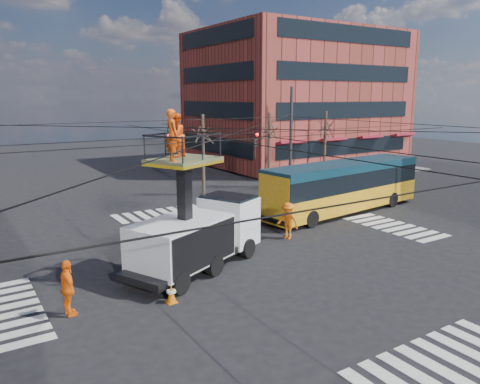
% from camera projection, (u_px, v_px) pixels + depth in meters
% --- Properties ---
extents(ground, '(120.00, 120.00, 0.00)m').
position_uv_depth(ground, '(247.00, 259.00, 21.32)').
color(ground, black).
rests_on(ground, ground).
extents(sidewalk_ne, '(18.00, 18.00, 0.12)m').
position_uv_depth(sidewalk_ne, '(304.00, 165.00, 49.70)').
color(sidewalk_ne, slate).
rests_on(sidewalk_ne, ground).
extents(crosswalks, '(22.40, 22.40, 0.02)m').
position_uv_depth(crosswalks, '(247.00, 259.00, 21.32)').
color(crosswalks, silver).
rests_on(crosswalks, ground).
extents(building_ne, '(20.06, 16.06, 14.00)m').
position_uv_depth(building_ne, '(295.00, 99.00, 51.27)').
color(building_ne, maroon).
rests_on(building_ne, ground).
extents(overhead_network, '(24.24, 24.24, 8.00)m').
position_uv_depth(overhead_network, '(240.00, 165.00, 20.75)').
color(overhead_network, '#2D2D30').
rests_on(overhead_network, ground).
extents(tree_a, '(2.00, 2.00, 6.00)m').
position_uv_depth(tree_a, '(203.00, 133.00, 34.17)').
color(tree_a, '#382B21').
rests_on(tree_a, ground).
extents(tree_b, '(2.00, 2.00, 6.00)m').
position_uv_depth(tree_b, '(269.00, 130.00, 37.32)').
color(tree_b, '#382B21').
rests_on(tree_b, ground).
extents(tree_c, '(2.00, 2.00, 6.00)m').
position_uv_depth(tree_c, '(326.00, 127.00, 40.47)').
color(tree_c, '#382B21').
rests_on(tree_c, ground).
extents(utility_truck, '(7.32, 5.03, 6.83)m').
position_uv_depth(utility_truck, '(197.00, 219.00, 19.88)').
color(utility_truck, black).
rests_on(utility_truck, ground).
extents(city_bus, '(12.44, 3.99, 3.20)m').
position_uv_depth(city_bus, '(344.00, 186.00, 29.61)').
color(city_bus, orange).
rests_on(city_bus, ground).
extents(traffic_cone, '(0.36, 0.36, 0.66)m').
position_uv_depth(traffic_cone, '(171.00, 294.00, 16.77)').
color(traffic_cone, orange).
rests_on(traffic_cone, ground).
extents(worker_ground, '(0.57, 1.18, 1.96)m').
position_uv_depth(worker_ground, '(68.00, 288.00, 15.66)').
color(worker_ground, orange).
rests_on(worker_ground, ground).
extents(flagger, '(1.09, 1.41, 1.92)m').
position_uv_depth(flagger, '(288.00, 221.00, 24.20)').
color(flagger, '#DD5B0D').
rests_on(flagger, ground).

